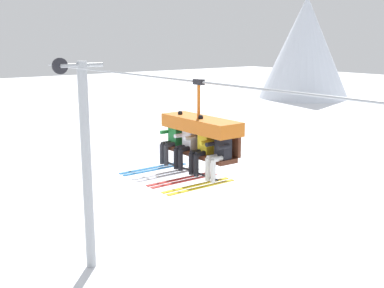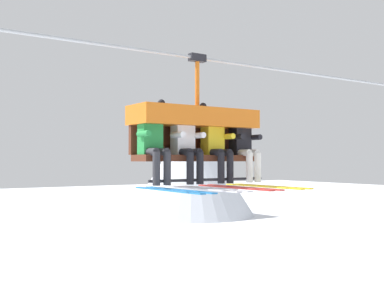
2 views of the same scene
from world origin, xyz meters
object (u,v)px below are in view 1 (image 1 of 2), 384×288
at_px(skier_black, 218,152).
at_px(skier_yellow, 202,146).
at_px(chairlift_chair, 201,131).
at_px(skier_green, 172,138).
at_px(lift_tower_near, 86,162).
at_px(skier_white, 186,142).

bearing_deg(skier_black, skier_yellow, 179.32).
distance_m(chairlift_chair, skier_yellow, 0.44).
distance_m(chairlift_chair, skier_green, 0.92).
relative_size(lift_tower_near, skier_white, 4.69).
height_order(chairlift_chair, skier_yellow, chairlift_chair).
height_order(chairlift_chair, skier_black, chairlift_chair).
bearing_deg(skier_white, skier_black, 0.00).
bearing_deg(lift_tower_near, skier_black, -6.21).
height_order(chairlift_chair, skier_green, chairlift_chair).
relative_size(lift_tower_near, skier_black, 4.69).
xyz_separation_m(skier_green, skier_yellow, (1.14, 0.00, 0.00)).
distance_m(skier_yellow, skier_black, 0.57).
xyz_separation_m(skier_white, skier_black, (1.14, 0.00, 0.00)).
height_order(skier_white, skier_yellow, skier_yellow).
xyz_separation_m(skier_green, skier_black, (1.71, -0.01, -0.02)).
xyz_separation_m(skier_yellow, skier_black, (0.57, -0.01, -0.02)).
height_order(skier_white, skier_black, same).
distance_m(chairlift_chair, skier_white, 0.46).
bearing_deg(skier_black, chairlift_chair, 165.51).
xyz_separation_m(chairlift_chair, skier_green, (-0.85, -0.21, -0.27)).
bearing_deg(chairlift_chair, skier_black, -14.49).
height_order(skier_green, skier_white, skier_green).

